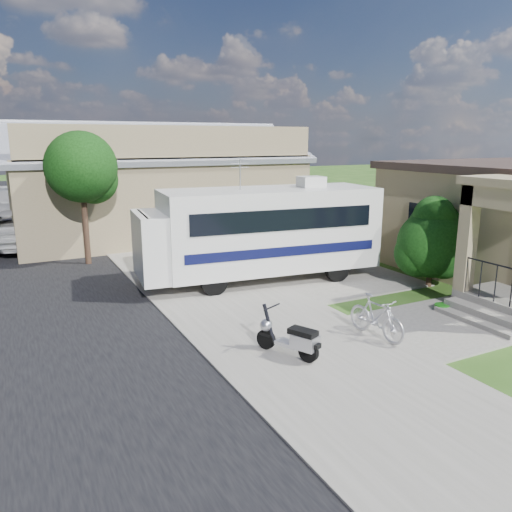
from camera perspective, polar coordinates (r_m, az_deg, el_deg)
name	(u,v)px	position (r m, az deg, el deg)	size (l,w,h in m)	color
ground	(325,331)	(11.66, 7.88, -8.50)	(120.00, 120.00, 0.00)	#204111
sidewalk_slab	(158,250)	(20.02, -11.10, 0.69)	(4.00, 80.00, 0.06)	slate
driveway_slab	(283,275)	(16.02, 3.12, -2.24)	(7.00, 6.00, 0.05)	slate
walk_slab	(453,323)	(12.87, 21.63, -7.10)	(4.00, 3.00, 0.05)	slate
warehouse	(153,190)	(23.76, -11.67, 7.40)	(12.50, 8.40, 5.04)	#7A6B4C
street_tree_a	(84,171)	(18.10, -19.03, 9.22)	(2.44, 2.40, 4.58)	black
street_tree_b	(54,157)	(28.02, -22.11, 10.44)	(2.44, 2.40, 4.73)	black
street_tree_c	(40,157)	(36.99, -23.42, 10.33)	(2.44, 2.40, 4.42)	black
motorhome	(261,230)	(15.16, 0.56, 3.00)	(7.46, 3.03, 3.72)	silver
shrub	(432,240)	(15.55, 19.46, 1.69)	(2.21, 2.10, 2.71)	black
scooter	(291,339)	(10.03, 4.05, -9.39)	(0.83, 1.39, 0.97)	black
bicycle	(376,319)	(11.23, 13.57, -7.07)	(0.44, 1.56, 0.94)	#B0B0B8
pickup_truck	(21,228)	(22.44, -25.26, 2.93)	(2.55, 5.54, 1.54)	silver
van	(4,206)	(29.34, -26.87, 5.12)	(2.45, 6.02, 1.75)	silver
garden_hose	(442,308)	(13.62, 20.47, -5.64)	(0.37, 0.37, 0.16)	#196D15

